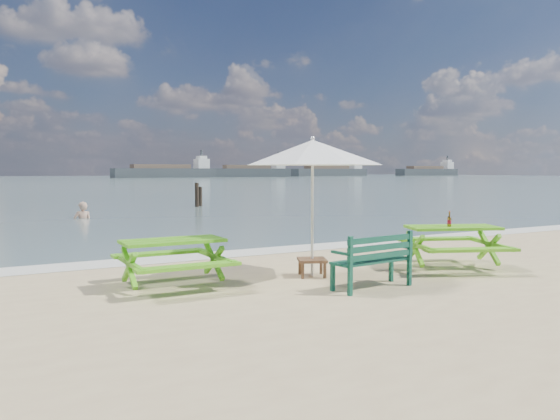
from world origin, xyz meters
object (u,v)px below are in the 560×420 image
patio_umbrella (313,153)px  picnic_table_left (173,264)px  picnic_table_right (452,248)px  park_bench (372,272)px  side_table (312,267)px  swimmer (83,226)px  beer_bottle (449,221)px

patio_umbrella → picnic_table_left: bearing=171.6°
picnic_table_right → park_bench: size_ratio=1.66×
picnic_table_left → side_table: size_ratio=2.80×
picnic_table_right → side_table: bearing=168.1°
picnic_table_left → picnic_table_right: picnic_table_right is taller
side_table → patio_umbrella: patio_umbrella is taller
picnic_table_left → park_bench: 2.92m
swimmer → beer_bottle: bearing=-73.8°
patio_umbrella → beer_bottle: size_ratio=10.99×
side_table → swimmer: size_ratio=0.34×
patio_umbrella → swimmer: 13.30m
beer_bottle → picnic_table_left: bearing=169.2°
picnic_table_left → beer_bottle: (4.67, -0.89, 0.49)m
patio_umbrella → side_table: bearing=-90.0°
picnic_table_left → beer_bottle: 4.78m
park_bench → side_table: (-0.29, 1.17, -0.09)m
picnic_table_left → swimmer: bearing=86.8°
picnic_table_right → beer_bottle: beer_bottle is taller
picnic_table_left → patio_umbrella: patio_umbrella is taller
park_bench → picnic_table_right: bearing=15.4°
picnic_table_right → side_table: size_ratio=3.73×
park_bench → side_table: bearing=103.9°
picnic_table_right → patio_umbrella: patio_umbrella is taller
picnic_table_right → side_table: 2.63m
park_bench → patio_umbrella: bearing=103.9°
side_table → swimmer: (-1.50, 13.02, -0.41)m
side_table → beer_bottle: 2.61m
picnic_table_right → beer_bottle: bearing=-167.4°
picnic_table_right → swimmer: (-4.07, 13.56, -0.62)m
picnic_table_left → side_table: (2.21, -0.33, -0.19)m
picnic_table_left → picnic_table_right: 4.86m
park_bench → swimmer: size_ratio=0.77×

